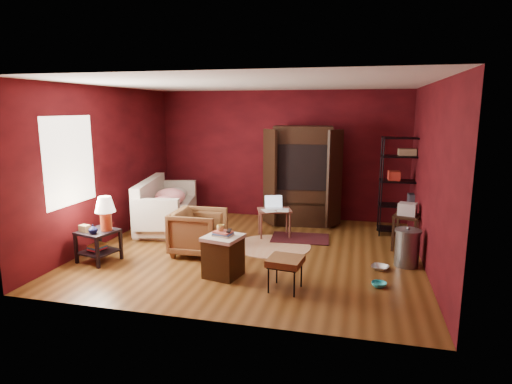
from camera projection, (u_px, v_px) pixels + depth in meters
room at (251, 170)px, 7.07m from camera, size 5.54×5.04×2.84m
sofa at (167, 210)px, 8.77m from camera, size 0.72×1.91×0.73m
armchair at (198, 230)px, 7.15m from camera, size 0.77×0.82×0.83m
pet_bowl_steel at (380, 261)px, 6.48m from camera, size 0.27×0.14×0.26m
pet_bowl_turquoise at (379, 280)px, 5.86m from camera, size 0.21×0.10×0.21m
vase at (93, 229)px, 6.61m from camera, size 0.18×0.19×0.14m
mug at (221, 227)px, 6.14m from camera, size 0.13×0.12×0.11m
side_table at (102, 223)px, 6.77m from camera, size 0.65×0.65×1.05m
sofa_cushions at (164, 207)px, 8.70m from camera, size 1.33×2.32×0.91m
hamper at (223, 255)px, 6.20m from camera, size 0.60×0.60×0.70m
footstool at (285, 262)px, 5.71m from camera, size 0.49×0.49×0.45m
rug_round at (273, 246)px, 7.60m from camera, size 1.66×1.66×0.01m
rug_oriental at (300, 238)px, 8.04m from camera, size 1.11×0.79×0.01m
laptop_desk at (274, 212)px, 8.11m from camera, size 0.73×0.63×0.77m
tv_armoire at (302, 174)px, 8.89m from camera, size 1.62×0.95×2.06m
wire_shelving at (406, 182)px, 8.12m from camera, size 0.95×0.46×1.89m
small_stand at (407, 215)px, 7.29m from camera, size 0.52×0.52×0.83m
trash_can at (407, 248)px, 6.61m from camera, size 0.52×0.52×0.63m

